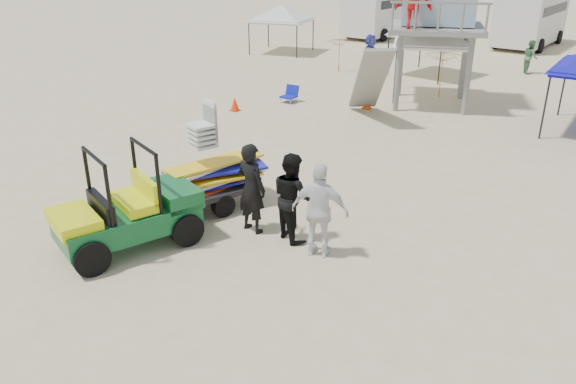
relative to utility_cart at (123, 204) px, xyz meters
The scene contains 17 objects.
ground 2.71m from the utility_cart, 30.07° to the right, with size 140.00×140.00×0.00m, color beige.
utility_cart is the anchor object (origin of this frame).
surf_trailer 2.34m from the utility_cart, 89.84° to the left, with size 1.85×2.61×2.18m.
man_left 2.54m from the utility_cart, 53.22° to the left, with size 0.70×0.46×1.93m, color black.
man_mid 3.30m from the utility_cart, 43.95° to the left, with size 0.89×0.69×1.83m, color black.
man_right 3.81m from the utility_cart, 32.30° to the left, with size 1.10×0.46×1.88m, color white.
canopy_white_a 15.08m from the utility_cart, 91.34° to the left, with size 3.59×3.59×3.31m.
canopy_white_b 22.66m from the utility_cart, 119.85° to the left, with size 3.65×3.65×2.97m.
canopy_white_c 19.03m from the utility_cart, 96.29° to the left, with size 3.25×3.25×3.03m.
umbrella_a 18.06m from the utility_cart, 109.03° to the left, with size 1.73×1.77×1.59m, color #B12512.
umbrella_b 15.24m from the utility_cart, 89.83° to the left, with size 2.02×2.06×1.85m, color orange.
cone_near 10.20m from the utility_cart, 119.99° to the left, with size 0.34×0.34×0.50m, color #FF3008.
cone_far 12.10m from the utility_cart, 96.65° to the left, with size 0.34×0.34×0.50m, color #DD4707.
beach_chair_a 11.88m from the utility_cart, 111.02° to the left, with size 0.57×0.61×0.64m.
rv_far_left 30.36m from the utility_cart, 108.85° to the left, with size 2.64×6.80×3.25m.
rv_mid_left 30.24m from the utility_cart, 91.52° to the left, with size 2.65×6.50×3.25m.
distant_beachgoers 19.33m from the utility_cart, 83.43° to the left, with size 19.80×14.76×1.83m.
Camera 1 is at (6.29, -4.66, 5.52)m, focal length 35.00 mm.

